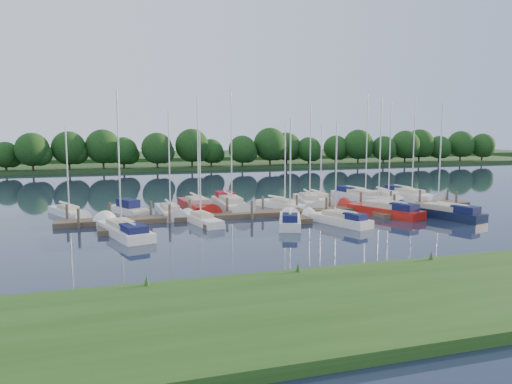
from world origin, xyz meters
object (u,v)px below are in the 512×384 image
object	(u,v)px
dock	(288,213)
sailboat_s_2	(290,221)
sailboat_n_0	(68,213)
sailboat_n_5	(283,206)
motorboat	(129,210)

from	to	relation	value
dock	sailboat_s_2	distance (m)	4.69
sailboat_n_0	sailboat_n_5	xyz separation A→B (m)	(20.26, -1.91, -0.00)
sailboat_n_5	sailboat_s_2	world-z (taller)	sailboat_s_2
sailboat_n_5	sailboat_s_2	distance (m)	8.92
motorboat	sailboat_n_5	xyz separation A→B (m)	(14.90, -1.20, -0.09)
sailboat_n_5	sailboat_s_2	bearing A→B (deg)	49.93
motorboat	sailboat_n_5	distance (m)	14.95
sailboat_n_0	motorboat	world-z (taller)	sailboat_n_0
sailboat_n_5	dock	bearing A→B (deg)	51.74
motorboat	sailboat_n_5	size ratio (longest dim) A/B	0.60
motorboat	sailboat_s_2	bearing A→B (deg)	117.28
sailboat_n_0	sailboat_n_5	world-z (taller)	sailboat_n_5
dock	motorboat	xyz separation A→B (m)	(-13.78, 5.29, 0.16)
sailboat_n_5	motorboat	bearing A→B (deg)	-27.56
dock	sailboat_s_2	world-z (taller)	sailboat_s_2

